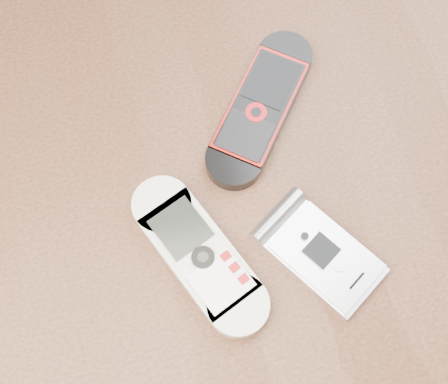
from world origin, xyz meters
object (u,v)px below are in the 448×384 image
at_px(table, 219,234).
at_px(motorola_razr, 323,255).
at_px(nokia_white, 199,254).
at_px(nokia_black_red, 260,108).

bearing_deg(table, motorola_razr, -47.12).
bearing_deg(nokia_white, table, 36.57).
distance_m(nokia_white, motorola_razr, 0.10).
distance_m(table, nokia_black_red, 0.14).
bearing_deg(nokia_black_red, table, -89.77).
distance_m(nokia_black_red, motorola_razr, 0.14).
bearing_deg(motorola_razr, table, 101.16).
height_order(table, nokia_black_red, nokia_black_red).
xyz_separation_m(table, motorola_razr, (0.07, -0.07, 0.11)).
bearing_deg(motorola_razr, nokia_black_red, 62.50).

